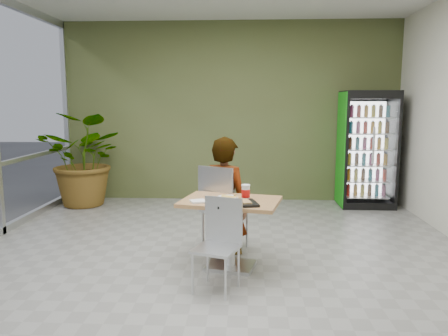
{
  "coord_description": "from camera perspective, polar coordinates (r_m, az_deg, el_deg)",
  "views": [
    {
      "loc": [
        0.31,
        -4.4,
        1.77
      ],
      "look_at": [
        0.05,
        0.71,
        1.0
      ],
      "focal_mm": 35.0,
      "sensor_mm": 36.0,
      "label": 1
    }
  ],
  "objects": [
    {
      "name": "cafeteria_tray",
      "position": [
        4.4,
        1.54,
        -4.67
      ],
      "size": [
        0.48,
        0.4,
        0.02
      ],
      "primitive_type": "cube",
      "rotation": [
        0.0,
        0.0,
        0.24
      ],
      "color": "black",
      "rests_on": "dining_table"
    },
    {
      "name": "beverage_fridge",
      "position": [
        7.82,
        18.17,
        2.34
      ],
      "size": [
        0.9,
        0.69,
        1.97
      ],
      "rotation": [
        0.0,
        0.0,
        -0.0
      ],
      "color": "black",
      "rests_on": "ground"
    },
    {
      "name": "room_envelope",
      "position": [
        4.42,
        -1.1,
        6.35
      ],
      "size": [
        6.0,
        7.0,
        3.2
      ],
      "primitive_type": null,
      "color": "silver",
      "rests_on": "ground"
    },
    {
      "name": "potted_plant",
      "position": [
        7.86,
        -17.53,
        1.09
      ],
      "size": [
        1.65,
        1.49,
        1.61
      ],
      "primitive_type": "imported",
      "rotation": [
        0.0,
        0.0,
        -0.18
      ],
      "color": "#386E2C",
      "rests_on": "ground"
    },
    {
      "name": "napkin_stack",
      "position": [
        4.52,
        -3.42,
        -4.36
      ],
      "size": [
        0.19,
        0.19,
        0.02
      ],
      "primitive_type": "cube",
      "rotation": [
        0.0,
        0.0,
        0.36
      ],
      "color": "white",
      "rests_on": "dining_table"
    },
    {
      "name": "chair_near",
      "position": [
        4.2,
        -0.55,
        -8.89
      ],
      "size": [
        0.49,
        0.5,
        0.87
      ],
      "rotation": [
        0.0,
        0.0,
        -0.34
      ],
      "color": "#BBBEC0",
      "rests_on": "ground"
    },
    {
      "name": "soda_cup",
      "position": [
        4.61,
        2.85,
        -3.23
      ],
      "size": [
        0.09,
        0.09,
        0.16
      ],
      "color": "white",
      "rests_on": "dining_table"
    },
    {
      "name": "pizza_plate",
      "position": [
        4.71,
        0.49,
        -3.74
      ],
      "size": [
        0.33,
        0.29,
        0.03
      ],
      "color": "white",
      "rests_on": "dining_table"
    },
    {
      "name": "seated_woman",
      "position": [
        5.23,
        0.12,
        -5.07
      ],
      "size": [
        0.73,
        0.65,
        1.68
      ],
      "primitive_type": "imported",
      "rotation": [
        0.0,
        0.0,
        2.64
      ],
      "color": "black",
      "rests_on": "ground"
    },
    {
      "name": "dining_table",
      "position": [
        4.68,
        0.85,
        -6.72
      ],
      "size": [
        1.14,
        0.9,
        0.75
      ],
      "rotation": [
        0.0,
        0.0,
        -0.22
      ],
      "color": "#B57B4D",
      "rests_on": "ground"
    },
    {
      "name": "chair_far",
      "position": [
        5.17,
        -0.48,
        -4.44
      ],
      "size": [
        0.62,
        0.63,
        1.04
      ],
      "rotation": [
        0.0,
        0.0,
        2.64
      ],
      "color": "#BBBEC0",
      "rests_on": "ground"
    },
    {
      "name": "ground",
      "position": [
        4.75,
        -1.04,
        -13.3
      ],
      "size": [
        7.0,
        7.0,
        0.0
      ],
      "primitive_type": "plane",
      "color": "gray",
      "rests_on": "ground"
    }
  ]
}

